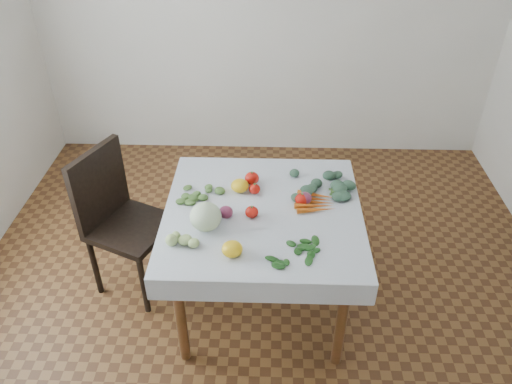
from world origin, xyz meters
TOP-DOWN VIEW (x-y plane):
  - ground at (0.00, 0.00)m, footprint 4.00×4.00m
  - back_wall at (0.00, 2.00)m, footprint 4.00×0.04m
  - table at (0.00, 0.00)m, footprint 1.00×1.00m
  - tablecloth at (0.00, 0.00)m, footprint 1.12×1.12m
  - chair at (-0.92, 0.19)m, footprint 0.59×0.59m
  - cabbage at (-0.31, -0.16)m, footprint 0.22×0.22m
  - tomato_a at (-0.07, 0.27)m, footprint 0.09×0.09m
  - tomato_b at (0.22, 0.07)m, footprint 0.08×0.08m
  - tomato_c at (-0.05, 0.17)m, footprint 0.08×0.08m
  - tomato_d at (-0.06, -0.06)m, footprint 0.09×0.09m
  - heirloom_back at (-0.14, 0.19)m, footprint 0.14×0.14m
  - heirloom_front at (-0.15, -0.37)m, footprint 0.14×0.14m
  - onion_a at (-0.21, -0.07)m, footprint 0.09×0.09m
  - onion_b at (0.24, 0.08)m, footprint 0.09×0.09m
  - tomatillo_cluster at (-0.39, -0.29)m, footprint 0.18×0.11m
  - carrot_bunch at (0.30, 0.07)m, footprint 0.23×0.21m
  - kale_bunch at (0.36, 0.22)m, footprint 0.35×0.27m
  - basil_bunch at (0.17, -0.36)m, footprint 0.26×0.22m
  - dill_bunch at (-0.38, 0.13)m, footprint 0.24×0.21m

SIDE VIEW (x-z plane):
  - ground at x=0.00m, z-range 0.00..0.00m
  - chair at x=-0.92m, z-range 0.07..1.06m
  - table at x=0.00m, z-range 0.28..1.03m
  - tablecloth at x=0.00m, z-range 0.75..0.76m
  - basil_bunch at x=0.17m, z-range 0.76..0.77m
  - dill_bunch at x=-0.38m, z-range 0.76..0.78m
  - carrot_bunch at x=0.30m, z-range 0.76..0.79m
  - kale_bunch at x=0.36m, z-range 0.76..0.80m
  - tomatillo_cluster at x=-0.39m, z-range 0.76..0.81m
  - tomato_c at x=-0.05m, z-range 0.76..0.82m
  - tomato_d at x=-0.06m, z-range 0.76..0.82m
  - onion_a at x=-0.21m, z-range 0.76..0.82m
  - tomato_b at x=0.22m, z-range 0.76..0.82m
  - onion_b at x=0.24m, z-range 0.76..0.83m
  - heirloom_front at x=-0.15m, z-range 0.76..0.83m
  - heirloom_back at x=-0.14m, z-range 0.76..0.83m
  - tomato_a at x=-0.07m, z-range 0.76..0.83m
  - cabbage at x=-0.31m, z-range 0.76..0.91m
  - back_wall at x=0.00m, z-range 0.00..2.70m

